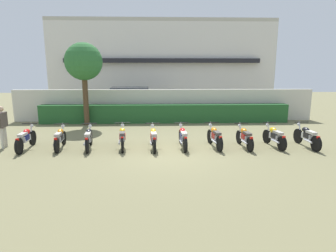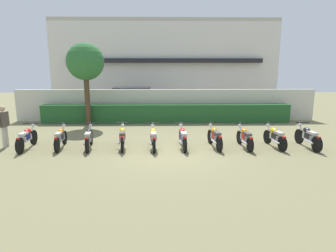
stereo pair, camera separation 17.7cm
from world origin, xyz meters
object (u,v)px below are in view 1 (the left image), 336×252
at_px(motorcycle_in_row_4, 153,138).
at_px(motorcycle_in_row_8, 274,136).
at_px(parked_car, 132,100).
at_px(motorcycle_in_row_5, 183,137).
at_px(tree_near_inspector, 84,63).
at_px(motorcycle_in_row_0, 26,138).
at_px(motorcycle_in_row_7, 245,137).
at_px(motorcycle_in_row_2, 89,138).
at_px(motorcycle_in_row_1, 60,138).
at_px(motorcycle_in_row_6, 215,137).
at_px(motorcycle_in_row_3, 122,137).
at_px(inspector_person, 2,123).
at_px(motorcycle_in_row_9, 307,136).

height_order(motorcycle_in_row_4, motorcycle_in_row_8, motorcycle_in_row_4).
distance_m(parked_car, motorcycle_in_row_5, 10.23).
bearing_deg(tree_near_inspector, motorcycle_in_row_0, -102.68).
height_order(tree_near_inspector, motorcycle_in_row_7, tree_near_inspector).
relative_size(motorcycle_in_row_2, motorcycle_in_row_4, 0.97).
distance_m(motorcycle_in_row_1, motorcycle_in_row_6, 6.22).
bearing_deg(parked_car, motorcycle_in_row_8, -58.13).
bearing_deg(motorcycle_in_row_3, inspector_person, 80.47).
bearing_deg(motorcycle_in_row_9, motorcycle_in_row_8, 84.15).
xyz_separation_m(motorcycle_in_row_2, inspector_person, (-3.49, 0.30, 0.57)).
bearing_deg(motorcycle_in_row_3, motorcycle_in_row_9, -97.25).
distance_m(tree_near_inspector, motorcycle_in_row_3, 6.44).
xyz_separation_m(motorcycle_in_row_4, motorcycle_in_row_9, (6.24, -0.03, 0.01)).
height_order(motorcycle_in_row_4, motorcycle_in_row_5, motorcycle_in_row_5).
distance_m(parked_car, motorcycle_in_row_2, 9.85).
height_order(motorcycle_in_row_2, motorcycle_in_row_5, motorcycle_in_row_5).
distance_m(motorcycle_in_row_3, motorcycle_in_row_7, 4.94).
xyz_separation_m(motorcycle_in_row_4, motorcycle_in_row_8, (4.93, 0.06, -0.00)).
relative_size(tree_near_inspector, inspector_person, 2.71).
distance_m(tree_near_inspector, motorcycle_in_row_4, 7.11).
relative_size(tree_near_inspector, motorcycle_in_row_7, 2.54).
relative_size(motorcycle_in_row_1, motorcycle_in_row_8, 1.01).
relative_size(parked_car, motorcycle_in_row_4, 2.39).
relative_size(motorcycle_in_row_2, motorcycle_in_row_9, 0.96).
bearing_deg(motorcycle_in_row_2, motorcycle_in_row_7, -97.69).
relative_size(motorcycle_in_row_4, motorcycle_in_row_9, 0.98).
relative_size(tree_near_inspector, motorcycle_in_row_8, 2.56).
height_order(motorcycle_in_row_8, inspector_person, inspector_person).
height_order(motorcycle_in_row_3, motorcycle_in_row_4, motorcycle_in_row_3).
distance_m(motorcycle_in_row_4, motorcycle_in_row_9, 6.24).
bearing_deg(motorcycle_in_row_6, parked_car, 16.80).
bearing_deg(motorcycle_in_row_0, motorcycle_in_row_5, -93.38).
height_order(parked_car, tree_near_inspector, tree_near_inspector).
relative_size(motorcycle_in_row_5, inspector_person, 1.12).
bearing_deg(inspector_person, motorcycle_in_row_9, -1.77).
xyz_separation_m(tree_near_inspector, motorcycle_in_row_3, (2.66, -5.01, -3.06)).
relative_size(parked_car, motorcycle_in_row_1, 2.52).
xyz_separation_m(tree_near_inspector, motorcycle_in_row_4, (3.90, -5.10, -3.06)).
xyz_separation_m(motorcycle_in_row_2, motorcycle_in_row_5, (3.77, 0.00, 0.00)).
distance_m(tree_near_inspector, motorcycle_in_row_6, 8.68).
relative_size(motorcycle_in_row_4, inspector_person, 1.13).
bearing_deg(motorcycle_in_row_6, motorcycle_in_row_3, 83.38).
relative_size(tree_near_inspector, motorcycle_in_row_9, 2.36).
bearing_deg(motorcycle_in_row_9, motorcycle_in_row_6, 86.27).
bearing_deg(motorcycle_in_row_6, motorcycle_in_row_7, -99.46).
relative_size(motorcycle_in_row_3, motorcycle_in_row_5, 0.99).
bearing_deg(motorcycle_in_row_3, motorcycle_in_row_8, -96.65).
distance_m(motorcycle_in_row_1, motorcycle_in_row_7, 7.42).
distance_m(motorcycle_in_row_1, motorcycle_in_row_8, 8.67).
xyz_separation_m(motorcycle_in_row_5, inspector_person, (-7.25, 0.30, 0.56)).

